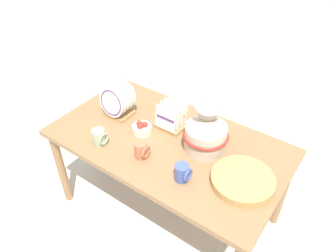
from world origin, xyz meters
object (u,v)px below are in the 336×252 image
Objects in this scene: fruit_bowl at (142,128)px; mug_sage_glaze at (100,137)px; wicker_charger_stack at (243,180)px; dish_rack_round_plates at (117,103)px; mug_cobalt_glaze at (183,173)px; mug_terracotta_glaze at (141,150)px; ceramic_vase at (206,131)px; dish_rack_square_plates at (171,119)px.

mug_sage_glaze is at bearing -121.13° from fruit_bowl.
mug_sage_glaze is (-0.83, -0.21, 0.03)m from wicker_charger_stack.
dish_rack_round_plates reaches higher than mug_cobalt_glaze.
dish_rack_round_plates reaches higher than mug_terracotta_glaze.
fruit_bowl is at bearing 178.18° from wicker_charger_stack.
dish_rack_square_plates is at bearing 169.00° from ceramic_vase.
dish_rack_round_plates is 2.28× the size of mug_terracotta_glaze.
dish_rack_square_plates is at bearing 15.53° from dish_rack_round_plates.
dish_rack_round_plates is 0.38m from dish_rack_square_plates.
dish_rack_square_plates is at bearing 162.93° from wicker_charger_stack.
mug_cobalt_glaze is at bearing -23.31° from fruit_bowl.
dish_rack_round_plates is 0.67× the size of wicker_charger_stack.
dish_rack_square_plates is at bearing 56.47° from mug_sage_glaze.
wicker_charger_stack is at bearing -1.82° from fruit_bowl.
mug_sage_glaze is (-0.53, -0.33, -0.08)m from ceramic_vase.
dish_rack_square_plates reaches higher than mug_terracotta_glaze.
fruit_bowl is (-0.42, 0.18, -0.02)m from mug_cobalt_glaze.
fruit_bowl reaches higher than wicker_charger_stack.
wicker_charger_stack is 3.39× the size of mug_cobalt_glaze.
mug_sage_glaze is 0.82× the size of fruit_bowl.
mug_terracotta_glaze is 0.82× the size of fruit_bowl.
dish_rack_square_plates is 1.47× the size of fruit_bowl.
ceramic_vase is at bearing 157.67° from wicker_charger_stack.
dish_rack_round_plates reaches higher than mug_sage_glaze.
mug_sage_glaze is at bearing -168.25° from mug_terracotta_glaze.
dish_rack_square_plates reaches higher than wicker_charger_stack.
ceramic_vase is at bearing 31.77° from mug_sage_glaze.
mug_terracotta_glaze is at bearing -86.51° from dish_rack_square_plates.
ceramic_vase is 0.29m from dish_rack_square_plates.
fruit_bowl is at bearing 128.66° from mug_terracotta_glaze.
ceramic_vase reaches higher than mug_sage_glaze.
ceramic_vase is at bearing 95.95° from mug_cobalt_glaze.
mug_terracotta_glaze is at bearing -165.13° from wicker_charger_stack.
wicker_charger_stack is 0.58m from mug_terracotta_glaze.
mug_terracotta_glaze is at bearing -51.34° from fruit_bowl.
wicker_charger_stack is (0.58, -0.18, -0.04)m from dish_rack_square_plates.
ceramic_vase is 3.07× the size of mug_terracotta_glaze.
ceramic_vase is 3.07× the size of mug_sage_glaze.
dish_rack_square_plates is 0.61m from wicker_charger_stack.
mug_terracotta_glaze is 0.28m from mug_sage_glaze.
ceramic_vase is at bearing 14.47° from fruit_bowl.
dish_rack_round_plates is 0.45m from mug_terracotta_glaze.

